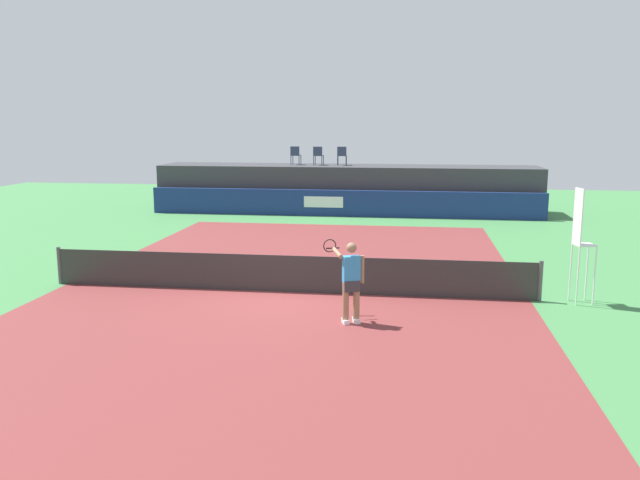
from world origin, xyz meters
The scene contains 13 objects.
ground_plane centered at (0.00, 3.00, 0.00)m, with size 48.00×48.00×0.00m, color #3D7A42.
court_inner centered at (0.00, 0.00, 0.00)m, with size 12.00×22.00×0.00m, color maroon.
sponsor_wall centered at (0.00, 13.50, 0.60)m, with size 18.00×0.22×1.20m.
spectator_platform centered at (0.00, 15.30, 1.10)m, with size 18.00×2.80×2.20m, color #38383D.
spectator_chair_far_left centered at (-2.53, 15.44, 2.69)m, with size 0.46×0.46×0.89m.
spectator_chair_left centered at (-1.41, 15.34, 2.69)m, with size 0.46×0.46×0.89m.
spectator_chair_center centered at (-0.27, 15.44, 2.69)m, with size 0.46×0.46×0.89m.
umpire_chair centered at (7.05, -0.02, 1.59)m, with size 0.52×0.52×2.76m.
tennis_net centered at (0.00, 0.00, 0.47)m, with size 12.40×0.02×0.95m, color #2D2D2D.
net_post_near centered at (-6.20, 0.00, 0.50)m, with size 0.10×0.10×1.00m, color #4C4C51.
net_post_far centered at (6.20, 0.00, 0.50)m, with size 0.10×0.10×1.00m, color #4C4C51.
tennis_player centered at (1.82, -2.35, 0.96)m, with size 0.98×1.08×1.77m.
tennis_ball centered at (2.63, 1.89, 0.04)m, with size 0.07×0.07×0.07m, color #D8EA33.
Camera 1 is at (3.06, -15.85, 4.30)m, focal length 36.60 mm.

